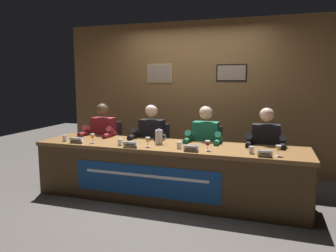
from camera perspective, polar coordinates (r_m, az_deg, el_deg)
The scene contains 24 objects.
ground_plane at distance 4.45m, azimuth -0.00°, elevation -12.74°, with size 12.00×12.00×0.00m, color #4C4742.
wall_back_panelled at distance 5.63m, azimuth 4.86°, elevation 5.27°, with size 4.81×0.14×2.60m.
conference_table at distance 4.18m, azimuth -0.53°, elevation -6.68°, with size 3.61×0.83×0.74m.
chair_far_left at distance 5.33m, azimuth -10.77°, elevation -4.33°, with size 0.44×0.44×0.91m.
panelist_far_left at distance 5.10m, azimuth -11.94°, elevation -1.74°, with size 0.51×0.48×1.24m.
nameplate_far_left at distance 4.51m, azimuth -16.19°, elevation -2.46°, with size 0.19×0.06×0.08m.
juice_glass_far_left at distance 4.46m, azimuth -13.43°, elevation -1.86°, with size 0.06×0.06×0.12m.
water_cup_far_left at distance 4.70m, azimuth -18.09°, elevation -2.14°, with size 0.06×0.06×0.08m.
chair_center_left at distance 4.99m, azimuth -2.38°, elevation -5.05°, with size 0.44×0.44×0.91m.
panelist_center_left at distance 4.75m, azimuth -3.25°, elevation -2.32°, with size 0.51×0.48×1.24m.
nameplate_center_left at distance 4.07m, azimuth -6.81°, elevation -3.30°, with size 0.19×0.06×0.08m.
juice_glass_center_left at distance 4.09m, azimuth -3.67°, elevation -2.56°, with size 0.06×0.06×0.12m.
water_cup_center_left at distance 4.22m, azimuth -8.61°, elevation -2.96°, with size 0.06×0.06×0.08m.
chair_center_right at distance 4.77m, azimuth 7.02°, elevation -5.73°, with size 0.44×0.44×0.91m.
panelist_center_right at distance 4.52m, azimuth 6.59°, elevation -2.90°, with size 0.51×0.48×1.24m.
nameplate_center_right at distance 3.83m, azimuth 4.18°, elevation -4.02°, with size 0.19×0.06×0.08m.
juice_glass_center_right at distance 3.89m, azimuth 7.16°, elevation -3.17°, with size 0.06×0.06×0.12m.
water_cup_center_right at distance 3.98m, azimuth 2.05°, elevation -3.54°, with size 0.06×0.06×0.08m.
chair_far_right at distance 4.69m, azimuth 17.05°, elevation -6.28°, with size 0.44×0.44×0.91m.
panelist_far_right at distance 4.43m, azimuth 17.14°, elevation -3.44°, with size 0.51×0.48×1.24m.
nameplate_far_right at distance 3.71m, azimuth 17.08°, elevation -4.75°, with size 0.16×0.06×0.08m.
juice_glass_far_right at distance 3.80m, azimuth 19.29°, elevation -3.86°, with size 0.06×0.06×0.12m.
water_cup_far_right at distance 3.85m, azimuth 14.79°, elevation -4.25°, with size 0.06×0.06×0.08m.
water_pitcher_central at distance 4.26m, azimuth -1.64°, elevation -1.99°, with size 0.15×0.10×0.21m.
Camera 1 is at (1.29, -3.94, 1.59)m, focal length 33.83 mm.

